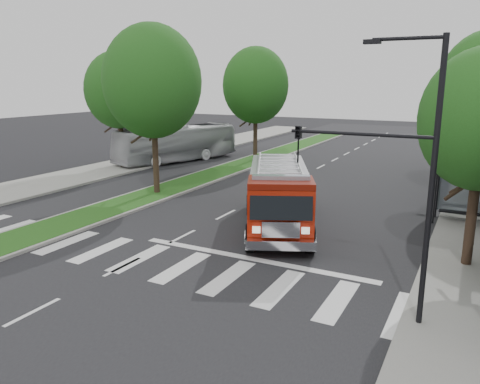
# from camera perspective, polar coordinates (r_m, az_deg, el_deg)

# --- Properties ---
(ground) EXTENTS (140.00, 140.00, 0.00)m
(ground) POSITION_cam_1_polar(r_m,az_deg,el_deg) (21.35, -7.02, -5.42)
(ground) COLOR black
(ground) RESTS_ON ground
(sidewalk_left) EXTENTS (5.00, 80.00, 0.15)m
(sidewalk_left) POSITION_cam_1_polar(r_m,az_deg,el_deg) (37.84, -16.65, 2.50)
(sidewalk_left) COLOR gray
(sidewalk_left) RESTS_ON ground
(median) EXTENTS (3.00, 50.00, 0.15)m
(median) POSITION_cam_1_polar(r_m,az_deg,el_deg) (39.38, 0.59, 3.47)
(median) COLOR gray
(median) RESTS_ON ground
(bus_shelter) EXTENTS (3.20, 1.60, 2.61)m
(bus_shelter) POSITION_cam_1_polar(r_m,az_deg,el_deg) (25.19, 26.15, 1.00)
(bus_shelter) COLOR black
(bus_shelter) RESTS_ON ground
(tree_median_near) EXTENTS (5.80, 5.80, 10.16)m
(tree_median_near) POSITION_cam_1_polar(r_m,az_deg,el_deg) (28.62, -10.64, 13.09)
(tree_median_near) COLOR black
(tree_median_near) RESTS_ON ground
(tree_median_far) EXTENTS (5.60, 5.60, 9.72)m
(tree_median_far) POSITION_cam_1_polar(r_m,az_deg,el_deg) (40.59, 1.92, 12.86)
(tree_median_far) COLOR black
(tree_median_far) RESTS_ON ground
(tree_left_mid) EXTENTS (5.20, 5.20, 9.16)m
(tree_left_mid) POSITION_cam_1_polar(r_m,az_deg,el_deg) (38.36, -14.61, 11.93)
(tree_left_mid) COLOR black
(tree_left_mid) RESTS_ON ground
(streetlight_right_near) EXTENTS (4.08, 0.22, 8.00)m
(streetlight_right_near) POSITION_cam_1_polar(r_m,az_deg,el_deg) (13.41, 18.78, 3.34)
(streetlight_right_near) COLOR black
(streetlight_right_near) RESTS_ON ground
(streetlight_right_far) EXTENTS (2.11, 0.20, 8.00)m
(streetlight_right_far) POSITION_cam_1_polar(r_m,az_deg,el_deg) (36.68, 25.85, 8.36)
(streetlight_right_far) COLOR black
(streetlight_right_far) RESTS_ON ground
(fire_engine) EXTENTS (6.20, 9.41, 3.16)m
(fire_engine) POSITION_cam_1_polar(r_m,az_deg,el_deg) (22.34, 4.71, -0.47)
(fire_engine) COLOR #651005
(fire_engine) RESTS_ON ground
(city_bus) EXTENTS (6.27, 11.72, 3.20)m
(city_bus) POSITION_cam_1_polar(r_m,az_deg,el_deg) (41.17, -7.71, 5.92)
(city_bus) COLOR #B4B5B9
(city_bus) RESTS_ON ground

